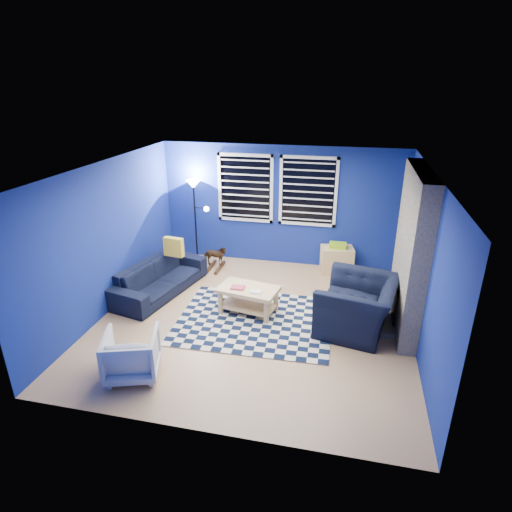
{
  "coord_description": "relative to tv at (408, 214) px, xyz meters",
  "views": [
    {
      "loc": [
        1.38,
        -5.99,
        3.69
      ],
      "look_at": [
        -0.04,
        0.3,
        1.02
      ],
      "focal_mm": 30.0,
      "sensor_mm": 36.0,
      "label": 1
    }
  ],
  "objects": [
    {
      "name": "ceiling",
      "position": [
        -2.45,
        -2.0,
        1.1
      ],
      "size": [
        5.0,
        5.0,
        0.0
      ],
      "primitive_type": "plane",
      "rotation": [
        3.14,
        0.0,
        0.0
      ],
      "color": "white",
      "rests_on": "wall_back"
    },
    {
      "name": "sofa",
      "position": [
        -4.37,
        -1.41,
        -1.1
      ],
      "size": [
        2.16,
        1.22,
        0.59
      ],
      "primitive_type": "imported",
      "rotation": [
        0.0,
        0.0,
        1.35
      ],
      "color": "black",
      "rests_on": "floor"
    },
    {
      "name": "coffee_table",
      "position": [
        -2.6,
        -1.79,
        -1.06
      ],
      "size": [
        1.07,
        0.73,
        0.49
      ],
      "rotation": [
        0.0,
        0.0,
        -0.18
      ],
      "color": "tan",
      "rests_on": "rug"
    },
    {
      "name": "wall_left",
      "position": [
        -4.95,
        -2.0,
        -0.15
      ],
      "size": [
        0.0,
        5.0,
        5.0
      ],
      "primitive_type": "plane",
      "rotation": [
        1.57,
        0.0,
        1.57
      ],
      "color": "navy",
      "rests_on": "floor"
    },
    {
      "name": "wall_right",
      "position": [
        0.05,
        -2.0,
        -0.15
      ],
      "size": [
        0.0,
        5.0,
        5.0
      ],
      "primitive_type": "plane",
      "rotation": [
        1.57,
        0.0,
        -1.57
      ],
      "color": "navy",
      "rests_on": "floor"
    },
    {
      "name": "floor",
      "position": [
        -2.45,
        -2.0,
        -1.4
      ],
      "size": [
        5.0,
        5.0,
        0.0
      ],
      "primitive_type": "plane",
      "color": "tan",
      "rests_on": "ground"
    },
    {
      "name": "fireplace",
      "position": [
        -0.09,
        -1.5,
        -0.2
      ],
      "size": [
        0.65,
        2.0,
        2.5
      ],
      "color": "gray",
      "rests_on": "floor"
    },
    {
      "name": "tv",
      "position": [
        0.0,
        0.0,
        0.0
      ],
      "size": [
        0.07,
        1.0,
        0.58
      ],
      "color": "black",
      "rests_on": "wall_right"
    },
    {
      "name": "floor_lamp",
      "position": [
        -4.23,
        0.25,
        0.04
      ],
      "size": [
        0.48,
        0.3,
        1.76
      ],
      "color": "black",
      "rests_on": "floor"
    },
    {
      "name": "wall_back",
      "position": [
        -2.45,
        0.5,
        -0.15
      ],
      "size": [
        5.0,
        0.0,
        5.0
      ],
      "primitive_type": "plane",
      "rotation": [
        1.57,
        0.0,
        0.0
      ],
      "color": "navy",
      "rests_on": "floor"
    },
    {
      "name": "throw_pillow",
      "position": [
        -4.22,
        -1.03,
        -0.62
      ],
      "size": [
        0.39,
        0.16,
        0.36
      ],
      "primitive_type": "cube",
      "rotation": [
        0.0,
        0.0,
        -0.13
      ],
      "color": "gold",
      "rests_on": "sofa"
    },
    {
      "name": "armchair_big",
      "position": [
        -0.81,
        -1.9,
        -0.99
      ],
      "size": [
        1.46,
        1.33,
        0.83
      ],
      "primitive_type": "imported",
      "rotation": [
        0.0,
        0.0,
        -1.76
      ],
      "color": "black",
      "rests_on": "floor"
    },
    {
      "name": "cabinet",
      "position": [
        -1.22,
        0.25,
        -1.12
      ],
      "size": [
        0.71,
        0.54,
        0.62
      ],
      "rotation": [
        0.0,
        0.0,
        0.2
      ],
      "color": "tan",
      "rests_on": "floor"
    },
    {
      "name": "rocking_horse",
      "position": [
        -3.71,
        -0.16,
        -1.12
      ],
      "size": [
        0.31,
        0.54,
        0.43
      ],
      "primitive_type": "imported",
      "rotation": [
        0.0,
        0.0,
        1.74
      ],
      "color": "#4D2818",
      "rests_on": "floor"
    },
    {
      "name": "window_left",
      "position": [
        -3.2,
        0.46,
        0.2
      ],
      "size": [
        1.17,
        0.06,
        1.42
      ],
      "color": "black",
      "rests_on": "wall_back"
    },
    {
      "name": "rug",
      "position": [
        -2.43,
        -2.02,
        -1.39
      ],
      "size": [
        2.55,
        2.07,
        0.02
      ],
      "primitive_type": "cube",
      "rotation": [
        0.0,
        0.0,
        0.03
      ],
      "color": "black",
      "rests_on": "floor"
    },
    {
      "name": "armchair_bent",
      "position": [
        -3.71,
        -3.73,
        -1.08
      ],
      "size": [
        0.87,
        0.88,
        0.64
      ],
      "primitive_type": "imported",
      "rotation": [
        0.0,
        0.0,
        3.46
      ],
      "color": "gray",
      "rests_on": "floor"
    },
    {
      "name": "window_right",
      "position": [
        -1.9,
        0.46,
        0.2
      ],
      "size": [
        1.17,
        0.06,
        1.42
      ],
      "color": "black",
      "rests_on": "wall_back"
    }
  ]
}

